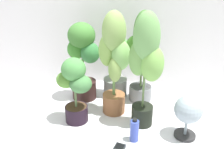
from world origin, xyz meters
name	(u,v)px	position (x,y,z in m)	size (l,w,h in m)	color
ground_plane	(110,118)	(0.00, 0.00, 0.00)	(8.00, 8.00, 0.00)	silver
mylar_back_wall	(115,1)	(0.00, 0.86, 1.00)	(3.20, 0.01, 2.00)	silver
potted_plant_back_center	(114,66)	(0.01, 0.48, 0.36)	(0.35, 0.29, 0.70)	gray
potted_plant_back_right	(142,55)	(0.31, 0.39, 0.52)	(0.39, 0.32, 0.97)	gray
potted_plant_front_right	(146,61)	(0.31, -0.07, 0.61)	(0.36, 0.29, 1.02)	black
potted_plant_center	(114,58)	(0.04, 0.12, 0.57)	(0.33, 0.26, 1.00)	brown
potted_plant_back_left	(83,56)	(-0.31, 0.39, 0.49)	(0.41, 0.36, 0.84)	#301C19
potted_plant_front_left	(75,86)	(-0.31, -0.06, 0.36)	(0.38, 0.30, 0.62)	black
hygrometer_box	(120,147)	(0.11, -0.42, 0.01)	(0.10, 0.10, 0.03)	black
floor_fan	(188,111)	(0.66, -0.23, 0.25)	(0.30, 0.30, 0.38)	#262627
nutrient_bottle	(134,130)	(0.23, -0.31, 0.10)	(0.07, 0.07, 0.21)	#3B4FBA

